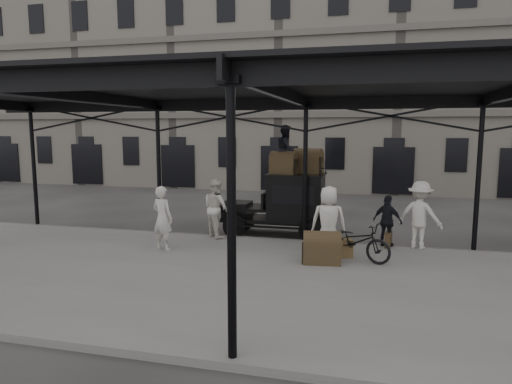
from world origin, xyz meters
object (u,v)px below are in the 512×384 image
taxi (287,202)px  steamer_trunk_roof_near (284,164)px  bicycle (355,241)px  steamer_trunk_platform (322,250)px  porter_left (163,218)px  porter_official (387,221)px

taxi → steamer_trunk_roof_near: 1.32m
bicycle → steamer_trunk_platform: size_ratio=2.06×
taxi → porter_left: 4.47m
porter_left → bicycle: bearing=-160.2°
porter_left → steamer_trunk_roof_near: 4.47m
porter_left → steamer_trunk_platform: (4.65, -0.20, -0.59)m
steamer_trunk_roof_near → steamer_trunk_platform: steamer_trunk_roof_near is taller
bicycle → steamer_trunk_platform: 0.99m
taxi → bicycle: taxi is taller
steamer_trunk_roof_near → porter_official: bearing=-6.4°
taxi → steamer_trunk_platform: 3.83m
taxi → steamer_trunk_platform: bearing=-65.5°
porter_left → porter_official: size_ratio=1.21×
steamer_trunk_roof_near → steamer_trunk_platform: bearing=-52.9°
porter_official → steamer_trunk_platform: bearing=80.0°
porter_official → bicycle: 1.95m
taxi → steamer_trunk_roof_near: steamer_trunk_roof_near is taller
porter_official → steamer_trunk_platform: (-1.72, -2.21, -0.42)m
porter_official → bicycle: (-0.88, -1.72, -0.25)m
porter_left → porter_official: porter_left is taller
porter_left → steamer_trunk_platform: 4.69m
porter_left → porter_official: 6.69m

